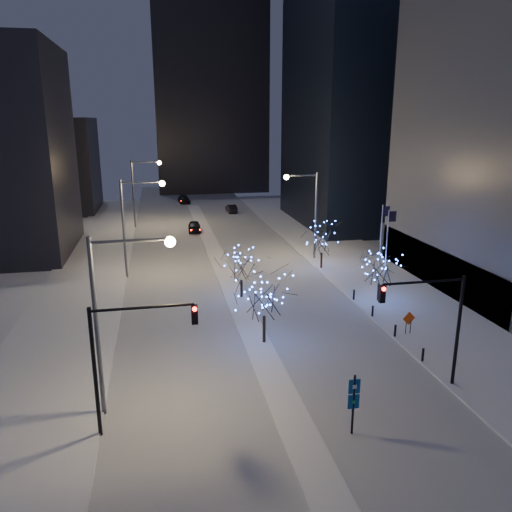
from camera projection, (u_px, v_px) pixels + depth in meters
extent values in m
plane|color=white|center=(289.00, 414.00, 27.45)|extent=(160.00, 160.00, 0.00)
cube|color=#ACB1BB|center=(215.00, 253.00, 60.56)|extent=(20.00, 130.00, 0.02)
cube|color=silver|center=(220.00, 264.00, 55.81)|extent=(2.00, 80.00, 0.15)
cube|color=silver|center=(384.00, 283.00, 49.17)|extent=(10.00, 90.00, 0.15)
cube|color=silver|center=(76.00, 303.00, 43.72)|extent=(8.00, 90.00, 0.15)
cube|color=black|center=(42.00, 165.00, 86.68)|extent=(18.00, 16.00, 16.00)
cube|color=black|center=(210.00, 95.00, 110.08)|extent=(24.00, 14.00, 42.00)
cylinder|color=#595E66|center=(97.00, 330.00, 26.14)|extent=(0.24, 0.24, 10.00)
cylinder|color=#595E66|center=(130.00, 241.00, 25.28)|extent=(4.00, 0.16, 0.16)
sphere|color=#FDCB7E|center=(170.00, 242.00, 25.70)|extent=(0.56, 0.56, 0.56)
cylinder|color=#595E66|center=(124.00, 230.00, 49.80)|extent=(0.24, 0.24, 10.00)
cylinder|color=#595E66|center=(141.00, 182.00, 48.93)|extent=(4.00, 0.16, 0.16)
sphere|color=#FDCB7E|center=(162.00, 183.00, 49.35)|extent=(0.56, 0.56, 0.56)
cylinder|color=#595E66|center=(133.00, 195.00, 73.45)|extent=(0.24, 0.24, 10.00)
cylinder|color=#595E66|center=(145.00, 162.00, 72.58)|extent=(4.00, 0.16, 0.16)
sphere|color=#FDCB7E|center=(159.00, 163.00, 73.00)|extent=(0.56, 0.56, 0.56)
cylinder|color=#595E66|center=(316.00, 217.00, 56.58)|extent=(0.24, 0.24, 10.00)
cylinder|color=#595E66|center=(302.00, 175.00, 55.01)|extent=(3.50, 0.16, 0.16)
sphere|color=#FDCB7E|center=(286.00, 177.00, 54.72)|extent=(0.56, 0.56, 0.56)
cylinder|color=black|center=(95.00, 374.00, 24.65)|extent=(0.20, 0.20, 7.00)
cylinder|color=black|center=(143.00, 308.00, 24.25)|extent=(5.00, 0.14, 0.14)
cube|color=black|center=(195.00, 314.00, 24.86)|extent=(0.32, 0.28, 1.00)
sphere|color=#FF0C05|center=(195.00, 309.00, 24.60)|extent=(0.22, 0.22, 0.22)
cylinder|color=black|center=(458.00, 332.00, 29.45)|extent=(0.20, 0.20, 7.00)
cylinder|color=black|center=(424.00, 282.00, 28.11)|extent=(5.00, 0.14, 0.14)
cube|color=black|center=(382.00, 294.00, 27.78)|extent=(0.32, 0.28, 1.00)
sphere|color=#FF0C05|center=(384.00, 289.00, 27.52)|extent=(0.22, 0.22, 0.22)
cylinder|color=silver|center=(386.00, 255.00, 43.94)|extent=(0.10, 0.10, 8.00)
cube|color=black|center=(392.00, 217.00, 43.11)|extent=(0.70, 0.03, 0.90)
cylinder|color=silver|center=(380.00, 247.00, 46.42)|extent=(0.10, 0.10, 8.00)
cube|color=black|center=(386.00, 211.00, 45.59)|extent=(0.70, 0.03, 0.90)
cylinder|color=black|center=(423.00, 355.00, 32.99)|extent=(0.16, 0.16, 0.90)
cylinder|color=black|center=(395.00, 331.00, 36.78)|extent=(0.16, 0.16, 0.90)
cylinder|color=black|center=(373.00, 311.00, 40.56)|extent=(0.16, 0.16, 0.90)
cylinder|color=black|center=(354.00, 295.00, 44.35)|extent=(0.16, 0.16, 0.90)
imported|color=black|center=(194.00, 227.00, 71.84)|extent=(1.96, 4.49, 1.50)
imported|color=black|center=(231.00, 208.00, 87.11)|extent=(1.69, 4.24, 1.37)
imported|color=black|center=(184.00, 199.00, 96.71)|extent=(2.37, 5.14, 1.46)
cylinder|color=black|center=(264.00, 329.00, 35.72)|extent=(0.22, 0.22, 1.99)
cylinder|color=black|center=(241.00, 288.00, 44.95)|extent=(0.22, 0.22, 1.58)
cylinder|color=black|center=(378.00, 292.00, 44.13)|extent=(0.22, 0.22, 1.52)
cylinder|color=black|center=(321.00, 260.00, 53.79)|extent=(0.22, 0.22, 1.66)
cylinder|color=black|center=(353.00, 405.00, 25.25)|extent=(0.11, 0.11, 3.35)
cube|color=#0D4C8F|center=(354.00, 386.00, 24.97)|extent=(0.59, 0.09, 0.76)
cube|color=#0D4C8F|center=(353.00, 402.00, 25.20)|extent=(0.59, 0.09, 0.76)
cylinder|color=black|center=(406.00, 327.00, 37.23)|extent=(0.06, 0.06, 1.03)
cylinder|color=black|center=(410.00, 327.00, 37.30)|extent=(0.06, 0.06, 1.03)
cube|color=#FE4F0D|center=(409.00, 318.00, 37.08)|extent=(1.05, 0.16, 1.06)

